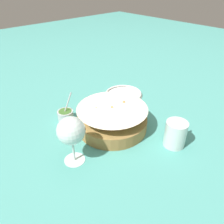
# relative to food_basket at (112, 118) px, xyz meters

# --- Properties ---
(ground_plane) EXTENTS (4.00, 4.00, 0.00)m
(ground_plane) POSITION_rel_food_basket_xyz_m (-0.00, -0.00, -0.04)
(ground_plane) COLOR teal
(food_basket) EXTENTS (0.26, 0.26, 0.10)m
(food_basket) POSITION_rel_food_basket_xyz_m (0.00, 0.00, 0.00)
(food_basket) COLOR olive
(food_basket) RESTS_ON ground_plane
(sauce_cup) EXTENTS (0.07, 0.06, 0.11)m
(sauce_cup) POSITION_rel_food_basket_xyz_m (-0.11, 0.16, -0.02)
(sauce_cup) COLOR #B7B7BC
(sauce_cup) RESTS_ON ground_plane
(wine_glass) EXTENTS (0.09, 0.09, 0.16)m
(wine_glass) POSITION_rel_food_basket_xyz_m (-0.21, -0.05, 0.07)
(wine_glass) COLOR silver
(wine_glass) RESTS_ON ground_plane
(beer_mug) EXTENTS (0.11, 0.07, 0.09)m
(beer_mug) POSITION_rel_food_basket_xyz_m (0.09, -0.22, 0.00)
(beer_mug) COLOR silver
(beer_mug) RESTS_ON ground_plane
(side_plate) EXTENTS (0.18, 0.18, 0.01)m
(side_plate) POSITION_rel_food_basket_xyz_m (0.21, 0.15, -0.03)
(side_plate) COLOR white
(side_plate) RESTS_ON ground_plane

